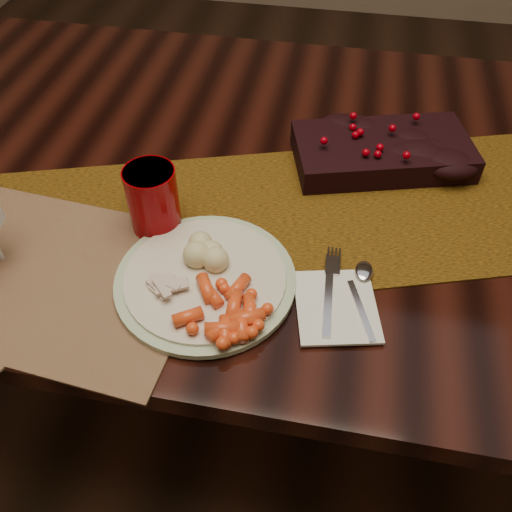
% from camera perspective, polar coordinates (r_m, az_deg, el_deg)
% --- Properties ---
extents(floor, '(5.00, 5.00, 0.00)m').
position_cam_1_polar(floor, '(1.61, 0.68, -12.05)').
color(floor, black).
rests_on(floor, ground).
extents(dining_table, '(1.80, 1.00, 0.75)m').
position_cam_1_polar(dining_table, '(1.30, 0.82, -3.62)').
color(dining_table, black).
rests_on(dining_table, floor).
extents(table_runner, '(1.75, 0.87, 0.00)m').
position_cam_1_polar(table_runner, '(0.93, 2.63, 4.20)').
color(table_runner, '#512B12').
rests_on(table_runner, dining_table).
extents(centerpiece, '(0.35, 0.25, 0.06)m').
position_cam_1_polar(centerpiece, '(1.05, 13.20, 11.01)').
color(centerpiece, black).
rests_on(centerpiece, table_runner).
extents(placemat_main, '(0.47, 0.36, 0.00)m').
position_cam_1_polar(placemat_main, '(0.89, -20.22, -2.09)').
color(placemat_main, brown).
rests_on(placemat_main, dining_table).
extents(dinner_plate, '(0.32, 0.32, 0.02)m').
position_cam_1_polar(dinner_plate, '(0.82, -5.36, -2.43)').
color(dinner_plate, beige).
rests_on(dinner_plate, placemat_main).
extents(baby_carrots, '(0.15, 0.14, 0.02)m').
position_cam_1_polar(baby_carrots, '(0.76, -3.98, -5.19)').
color(baby_carrots, '#EC471A').
rests_on(baby_carrots, dinner_plate).
extents(mashed_potatoes, '(0.08, 0.07, 0.04)m').
position_cam_1_polar(mashed_potatoes, '(0.82, -5.06, 0.73)').
color(mashed_potatoes, beige).
rests_on(mashed_potatoes, dinner_plate).
extents(turkey_shreds, '(0.09, 0.08, 0.02)m').
position_cam_1_polar(turkey_shreds, '(0.80, -9.82, -2.66)').
color(turkey_shreds, '#A0938D').
rests_on(turkey_shreds, dinner_plate).
extents(napkin, '(0.14, 0.16, 0.00)m').
position_cam_1_polar(napkin, '(0.80, 8.45, -5.24)').
color(napkin, white).
rests_on(napkin, placemat_main).
extents(fork, '(0.03, 0.15, 0.00)m').
position_cam_1_polar(fork, '(0.81, 7.71, -3.92)').
color(fork, silver).
rests_on(fork, napkin).
extents(spoon, '(0.07, 0.14, 0.00)m').
position_cam_1_polar(spoon, '(0.81, 11.10, -4.30)').
color(spoon, silver).
rests_on(spoon, napkin).
extents(red_cup, '(0.08, 0.08, 0.11)m').
position_cam_1_polar(red_cup, '(0.89, -10.79, 5.89)').
color(red_cup, '#7A0004').
rests_on(red_cup, placemat_main).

